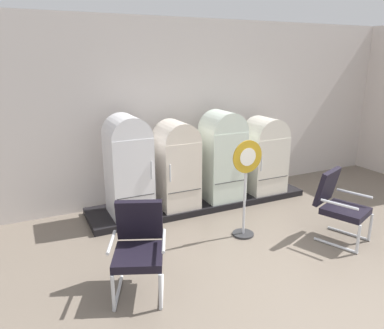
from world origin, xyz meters
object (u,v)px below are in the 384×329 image
(refrigerator_0, at_px, (128,163))
(sign_stand, at_px, (246,190))
(refrigerator_1, at_px, (177,162))
(armchair_right, at_px, (339,203))
(refrigerator_3, at_px, (265,153))
(armchair_left, at_px, (139,244))
(refrigerator_2, at_px, (222,153))

(refrigerator_0, height_order, sign_stand, refrigerator_0)
(refrigerator_1, relative_size, armchair_right, 1.43)
(refrigerator_3, bearing_deg, armchair_left, -149.05)
(refrigerator_0, relative_size, armchair_left, 1.58)
(refrigerator_1, height_order, armchair_left, refrigerator_1)
(refrigerator_0, bearing_deg, sign_stand, -43.32)
(refrigerator_1, height_order, armchair_right, refrigerator_1)
(refrigerator_3, distance_m, armchair_left, 3.55)
(refrigerator_3, distance_m, sign_stand, 1.75)
(armchair_right, bearing_deg, sign_stand, 150.24)
(refrigerator_0, relative_size, armchair_right, 1.58)
(refrigerator_1, relative_size, refrigerator_2, 0.93)
(refrigerator_1, relative_size, sign_stand, 1.00)
(refrigerator_0, relative_size, refrigerator_2, 1.02)
(refrigerator_2, bearing_deg, armchair_left, -139.40)
(refrigerator_3, xyz_separation_m, armchair_left, (-3.04, -1.82, -0.28))
(refrigerator_3, bearing_deg, refrigerator_1, 179.17)
(refrigerator_0, bearing_deg, armchair_left, -103.23)
(refrigerator_1, xyz_separation_m, refrigerator_3, (1.78, -0.03, -0.04))
(refrigerator_3, xyz_separation_m, armchair_right, (-0.08, -1.90, -0.28))
(refrigerator_1, distance_m, refrigerator_3, 1.78)
(refrigerator_2, height_order, armchair_right, refrigerator_2)
(armchair_right, bearing_deg, refrigerator_0, 142.33)
(refrigerator_0, xyz_separation_m, armchair_left, (-0.44, -1.86, -0.40))
(refrigerator_0, distance_m, armchair_right, 3.21)
(refrigerator_1, bearing_deg, refrigerator_0, 178.71)
(armchair_left, bearing_deg, armchair_right, -1.54)
(armchair_left, bearing_deg, refrigerator_3, 30.95)
(refrigerator_1, height_order, sign_stand, refrigerator_1)
(armchair_left, bearing_deg, sign_stand, 17.99)
(refrigerator_2, xyz_separation_m, armchair_left, (-2.13, -1.82, -0.38))
(refrigerator_3, bearing_deg, armchair_right, -92.38)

